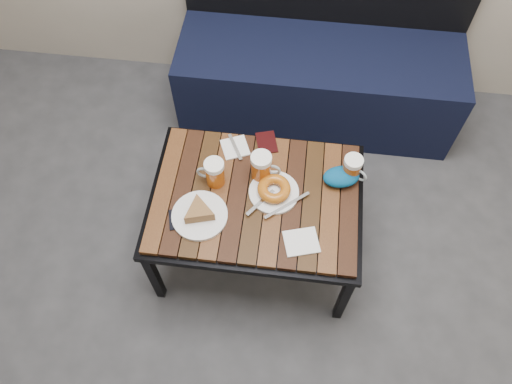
# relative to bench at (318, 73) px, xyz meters

# --- Properties ---
(bench) EXTENTS (1.40, 0.50, 0.95)m
(bench) POSITION_rel_bench_xyz_m (0.00, 0.00, 0.00)
(bench) COLOR black
(bench) RESTS_ON ground
(cafe_table) EXTENTS (0.84, 0.62, 0.47)m
(cafe_table) POSITION_rel_bench_xyz_m (-0.21, -0.88, 0.16)
(cafe_table) COLOR black
(cafe_table) RESTS_ON ground
(beer_mug_left) EXTENTS (0.11, 0.08, 0.12)m
(beer_mug_left) POSITION_rel_bench_xyz_m (-0.38, -0.83, 0.26)
(beer_mug_left) COLOR #AB490D
(beer_mug_left) RESTS_ON cafe_table
(beer_mug_centre) EXTENTS (0.12, 0.08, 0.13)m
(beer_mug_centre) POSITION_rel_bench_xyz_m (-0.20, -0.79, 0.27)
(beer_mug_centre) COLOR #AB490D
(beer_mug_centre) RESTS_ON cafe_table
(beer_mug_right) EXTENTS (0.11, 0.10, 0.12)m
(beer_mug_right) POSITION_rel_bench_xyz_m (0.15, -0.75, 0.26)
(beer_mug_right) COLOR #AB490D
(beer_mug_right) RESTS_ON cafe_table
(plate_pie) EXTENTS (0.21, 0.21, 0.06)m
(plate_pie) POSITION_rel_bench_xyz_m (-0.42, -1.00, 0.22)
(plate_pie) COLOR white
(plate_pie) RESTS_ON cafe_table
(plate_bagel) EXTENTS (0.24, 0.22, 0.05)m
(plate_bagel) POSITION_rel_bench_xyz_m (-0.15, -0.86, 0.22)
(plate_bagel) COLOR white
(plate_bagel) RESTS_ON cafe_table
(napkin_left) EXTENTS (0.14, 0.14, 0.01)m
(napkin_left) POSITION_rel_bench_xyz_m (-0.33, -0.66, 0.20)
(napkin_left) COLOR white
(napkin_left) RESTS_ON cafe_table
(napkin_right) EXTENTS (0.15, 0.14, 0.01)m
(napkin_right) POSITION_rel_bench_xyz_m (-0.02, -1.06, 0.20)
(napkin_right) COLOR white
(napkin_right) RESTS_ON cafe_table
(passport_navy) EXTENTS (0.14, 0.11, 0.01)m
(passport_navy) POSITION_rel_bench_xyz_m (-0.47, -1.01, 0.20)
(passport_navy) COLOR black
(passport_navy) RESTS_ON cafe_table
(passport_burgundy) EXTENTS (0.11, 0.13, 0.01)m
(passport_burgundy) POSITION_rel_bench_xyz_m (-0.20, -0.62, 0.20)
(passport_burgundy) COLOR black
(passport_burgundy) RESTS_ON cafe_table
(knit_pouch) EXTENTS (0.16, 0.13, 0.06)m
(knit_pouch) POSITION_rel_bench_xyz_m (0.11, -0.77, 0.23)
(knit_pouch) COLOR navy
(knit_pouch) RESTS_ON cafe_table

